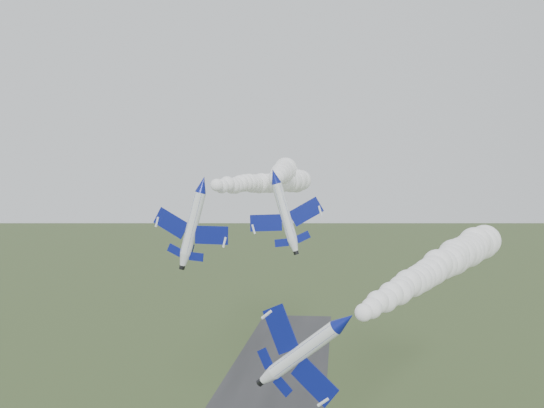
{
  "coord_description": "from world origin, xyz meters",
  "views": [
    {
      "loc": [
        14.72,
        -55.9,
        42.37
      ],
      "look_at": [
        6.37,
        19.4,
        41.56
      ],
      "focal_mm": 40.0,
      "sensor_mm": 36.0,
      "label": 1
    }
  ],
  "objects": [
    {
      "name": "jet_pair_right",
      "position": [
        6.3,
        22.99,
        45.16
      ],
      "size": [
        9.41,
        11.67,
        3.61
      ],
      "rotation": [
        0.0,
        -0.28,
        0.06
      ],
      "color": "white"
    },
    {
      "name": "jet_pair_left",
      "position": [
        -3.34,
        22.86,
        44.13
      ],
      "size": [
        10.55,
        12.89,
        3.91
      ],
      "rotation": [
        0.0,
        0.26,
        -0.16
      ],
      "color": "white"
    },
    {
      "name": "smoke_trail_jet_pair_left",
      "position": [
        1.63,
        57.13,
        45.2
      ],
      "size": [
        14.43,
        62.62,
        4.81
      ],
      "primitive_type": null,
      "rotation": [
        0.0,
        0.0,
        -0.16
      ],
      "color": "white"
    },
    {
      "name": "smoke_trail_jet_lead",
      "position": [
        29.13,
        32.16,
        32.7
      ],
      "size": [
        29.56,
        63.35,
        5.88
      ],
      "primitive_type": null,
      "rotation": [
        0.0,
        0.0,
        -0.37
      ],
      "color": "white"
    },
    {
      "name": "smoke_trail_jet_pair_right",
      "position": [
        3.91,
        60.11,
        47.25
      ],
      "size": [
        9.61,
        69.51,
        5.27
      ],
      "primitive_type": null,
      "rotation": [
        0.0,
        0.0,
        0.06
      ],
      "color": "white"
    },
    {
      "name": "jet_lead",
      "position": [
        15.19,
        -0.45,
        31.08
      ],
      "size": [
        6.81,
        12.07,
        8.15
      ],
      "rotation": [
        0.0,
        0.91,
        -0.37
      ],
      "color": "white"
    }
  ]
}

